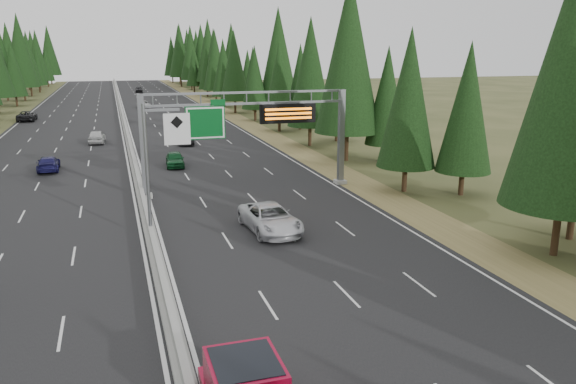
{
  "coord_description": "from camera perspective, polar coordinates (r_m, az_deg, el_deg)",
  "views": [
    {
      "loc": [
        -1.69,
        -7.43,
        10.96
      ],
      "look_at": [
        6.91,
        20.0,
        3.67
      ],
      "focal_mm": 35.0,
      "sensor_mm": 36.0,
      "label": 1
    }
  ],
  "objects": [
    {
      "name": "car_ahead_dkgrey",
      "position": [
        67.94,
        -10.46,
        5.35
      ],
      "size": [
        1.87,
        4.54,
        1.31
      ],
      "primitive_type": "imported",
      "rotation": [
        0.0,
        0.0,
        -0.01
      ],
      "color": "black",
      "rests_on": "road"
    },
    {
      "name": "car_onc_blue",
      "position": [
        56.5,
        -23.17,
        2.67
      ],
      "size": [
        2.02,
        4.69,
        1.34
      ],
      "primitive_type": "imported",
      "rotation": [
        0.0,
        0.0,
        3.17
      ],
      "color": "#18164D",
      "rests_on": "road"
    },
    {
      "name": "shoulder_right",
      "position": [
        90.24,
        -4.84,
        7.23
      ],
      "size": [
        3.6,
        260.0,
        0.06
      ],
      "primitive_type": "cube",
      "color": "olive",
      "rests_on": "ground"
    },
    {
      "name": "hov_sign_pole",
      "position": [
        33.07,
        -13.16,
        2.99
      ],
      "size": [
        2.8,
        0.5,
        8.0
      ],
      "color": "slate",
      "rests_on": "road"
    },
    {
      "name": "road",
      "position": [
        88.13,
        -16.28,
        6.55
      ],
      "size": [
        32.0,
        260.0,
        0.08
      ],
      "primitive_type": "cube",
      "color": "black",
      "rests_on": "ground"
    },
    {
      "name": "car_ahead_white",
      "position": [
        113.08,
        -14.46,
        8.61
      ],
      "size": [
        2.54,
        4.98,
        1.35
      ],
      "primitive_type": "imported",
      "rotation": [
        0.0,
        0.0,
        0.06
      ],
      "color": "silver",
      "rests_on": "road"
    },
    {
      "name": "car_ahead_dkred",
      "position": [
        90.6,
        -8.42,
        7.59
      ],
      "size": [
        1.4,
        3.88,
        1.27
      ],
      "primitive_type": "imported",
      "rotation": [
        0.0,
        0.0,
        0.01
      ],
      "color": "#580C17",
      "rests_on": "road"
    },
    {
      "name": "silver_minivan",
      "position": [
        34.58,
        -1.82,
        -2.69
      ],
      "size": [
        3.16,
        6.07,
        1.63
      ],
      "primitive_type": "imported",
      "rotation": [
        0.0,
        0.0,
        0.08
      ],
      "color": "silver",
      "rests_on": "road"
    },
    {
      "name": "median_barrier",
      "position": [
        88.08,
        -16.3,
        6.79
      ],
      "size": [
        0.7,
        260.0,
        0.85
      ],
      "color": "gray",
      "rests_on": "road"
    },
    {
      "name": "tree_row_right",
      "position": [
        94.4,
        -2.75,
        13.33
      ],
      "size": [
        12.12,
        245.89,
        18.86
      ],
      "color": "black",
      "rests_on": "ground"
    },
    {
      "name": "car_onc_white",
      "position": [
        71.37,
        -18.86,
        5.35
      ],
      "size": [
        2.13,
        4.73,
        1.58
      ],
      "primitive_type": "imported",
      "rotation": [
        0.0,
        0.0,
        3.08
      ],
      "color": "beige",
      "rests_on": "road"
    },
    {
      "name": "sign_gantry",
      "position": [
        43.99,
        -3.33,
        6.78
      ],
      "size": [
        16.75,
        0.98,
        7.8
      ],
      "color": "slate",
      "rests_on": "road"
    },
    {
      "name": "car_onc_far",
      "position": [
        98.19,
        -25.0,
        7.02
      ],
      "size": [
        2.63,
        5.67,
        1.57
      ],
      "primitive_type": "imported",
      "rotation": [
        0.0,
        0.0,
        3.14
      ],
      "color": "black",
      "rests_on": "road"
    },
    {
      "name": "car_ahead_far",
      "position": [
        155.33,
        -14.91,
        10.04
      ],
      "size": [
        1.91,
        4.56,
        1.54
      ],
      "primitive_type": "imported",
      "rotation": [
        0.0,
        0.0,
        -0.02
      ],
      "color": "black",
      "rests_on": "road"
    },
    {
      "name": "car_ahead_green",
      "position": [
        54.96,
        -11.42,
        3.29
      ],
      "size": [
        1.95,
        4.27,
        1.42
      ],
      "primitive_type": "imported",
      "rotation": [
        0.0,
        0.0,
        -0.07
      ],
      "color": "#114C23",
      "rests_on": "road"
    }
  ]
}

